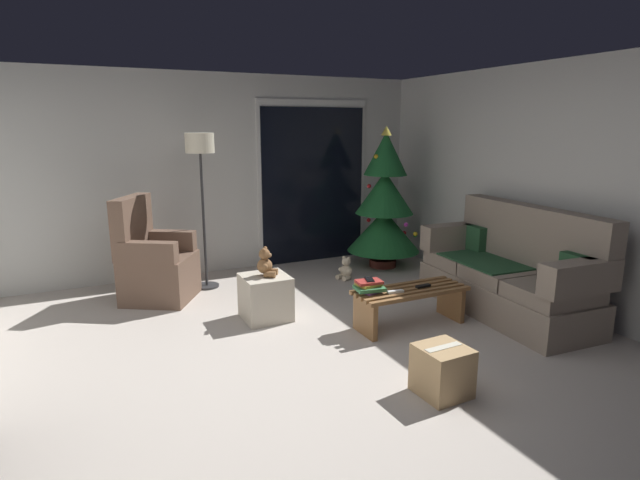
{
  "coord_description": "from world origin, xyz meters",
  "views": [
    {
      "loc": [
        -1.53,
        -3.34,
        1.87
      ],
      "look_at": [
        0.4,
        0.7,
        0.85
      ],
      "focal_mm": 28.45,
      "sensor_mm": 36.0,
      "label": 1
    }
  ],
  "objects_px": {
    "couch": "(510,274)",
    "ottoman": "(265,297)",
    "remote_black": "(423,286)",
    "armchair": "(154,264)",
    "christmas_tree": "(384,206)",
    "cell_phone": "(370,279)",
    "book_stack": "(369,286)",
    "teddy_bear_cream_by_tree": "(346,269)",
    "coffee_table": "(410,301)",
    "cardboard_box_taped_mid_floor": "(442,371)",
    "teddy_bear_chestnut": "(266,264)",
    "floor_lamp": "(200,158)",
    "remote_white": "(395,292)"
  },
  "relations": [
    {
      "from": "couch",
      "to": "ottoman",
      "type": "height_order",
      "value": "couch"
    },
    {
      "from": "couch",
      "to": "remote_black",
      "type": "height_order",
      "value": "couch"
    },
    {
      "from": "armchair",
      "to": "christmas_tree",
      "type": "bearing_deg",
      "value": 0.93
    },
    {
      "from": "remote_black",
      "to": "cell_phone",
      "type": "xyz_separation_m",
      "value": [
        -0.52,
        0.12,
        0.1
      ]
    },
    {
      "from": "book_stack",
      "to": "teddy_bear_cream_by_tree",
      "type": "bearing_deg",
      "value": 69.24
    },
    {
      "from": "coffee_table",
      "to": "armchair",
      "type": "height_order",
      "value": "armchair"
    },
    {
      "from": "cardboard_box_taped_mid_floor",
      "to": "cell_phone",
      "type": "bearing_deg",
      "value": 83.59
    },
    {
      "from": "book_stack",
      "to": "cell_phone",
      "type": "bearing_deg",
      "value": 61.14
    },
    {
      "from": "couch",
      "to": "teddy_bear_chestnut",
      "type": "height_order",
      "value": "couch"
    },
    {
      "from": "couch",
      "to": "armchair",
      "type": "distance_m",
      "value": 3.74
    },
    {
      "from": "couch",
      "to": "floor_lamp",
      "type": "bearing_deg",
      "value": 140.47
    },
    {
      "from": "remote_white",
      "to": "floor_lamp",
      "type": "distance_m",
      "value": 2.66
    },
    {
      "from": "remote_white",
      "to": "ottoman",
      "type": "relative_size",
      "value": 0.35
    },
    {
      "from": "ottoman",
      "to": "cardboard_box_taped_mid_floor",
      "type": "relative_size",
      "value": 1.22
    },
    {
      "from": "teddy_bear_chestnut",
      "to": "teddy_bear_cream_by_tree",
      "type": "relative_size",
      "value": 1.0
    },
    {
      "from": "cell_phone",
      "to": "couch",
      "type": "bearing_deg",
      "value": 11.29
    },
    {
      "from": "teddy_bear_cream_by_tree",
      "to": "cardboard_box_taped_mid_floor",
      "type": "bearing_deg",
      "value": -104.41
    },
    {
      "from": "teddy_bear_cream_by_tree",
      "to": "cardboard_box_taped_mid_floor",
      "type": "height_order",
      "value": "cardboard_box_taped_mid_floor"
    },
    {
      "from": "couch",
      "to": "ottoman",
      "type": "relative_size",
      "value": 4.51
    },
    {
      "from": "couch",
      "to": "teddy_bear_chestnut",
      "type": "bearing_deg",
      "value": 158.82
    },
    {
      "from": "couch",
      "to": "book_stack",
      "type": "relative_size",
      "value": 6.9
    },
    {
      "from": "remote_white",
      "to": "cell_phone",
      "type": "xyz_separation_m",
      "value": [
        -0.19,
        0.14,
        0.1
      ]
    },
    {
      "from": "couch",
      "to": "armchair",
      "type": "height_order",
      "value": "armchair"
    },
    {
      "from": "cell_phone",
      "to": "cardboard_box_taped_mid_floor",
      "type": "xyz_separation_m",
      "value": [
        -0.14,
        -1.24,
        -0.31
      ]
    },
    {
      "from": "cell_phone",
      "to": "teddy_bear_chestnut",
      "type": "distance_m",
      "value": 1.02
    },
    {
      "from": "remote_white",
      "to": "remote_black",
      "type": "bearing_deg",
      "value": 99.94
    },
    {
      "from": "remote_white",
      "to": "christmas_tree",
      "type": "relative_size",
      "value": 0.08
    },
    {
      "from": "floor_lamp",
      "to": "ottoman",
      "type": "bearing_deg",
      "value": -76.76
    },
    {
      "from": "floor_lamp",
      "to": "cell_phone",
      "type": "bearing_deg",
      "value": -60.75
    },
    {
      "from": "coffee_table",
      "to": "armchair",
      "type": "xyz_separation_m",
      "value": [
        -2.06,
        1.83,
        0.15
      ]
    },
    {
      "from": "ottoman",
      "to": "teddy_bear_chestnut",
      "type": "xyz_separation_m",
      "value": [
        0.01,
        -0.01,
        0.34
      ]
    },
    {
      "from": "couch",
      "to": "teddy_bear_cream_by_tree",
      "type": "height_order",
      "value": "couch"
    },
    {
      "from": "remote_black",
      "to": "cardboard_box_taped_mid_floor",
      "type": "relative_size",
      "value": 0.43
    },
    {
      "from": "couch",
      "to": "christmas_tree",
      "type": "bearing_deg",
      "value": 96.59
    },
    {
      "from": "remote_black",
      "to": "book_stack",
      "type": "height_order",
      "value": "book_stack"
    },
    {
      "from": "couch",
      "to": "book_stack",
      "type": "xyz_separation_m",
      "value": [
        -1.53,
        0.2,
        0.03
      ]
    },
    {
      "from": "coffee_table",
      "to": "teddy_bear_cream_by_tree",
      "type": "xyz_separation_m",
      "value": [
        0.17,
        1.59,
        -0.13
      ]
    },
    {
      "from": "couch",
      "to": "remote_black",
      "type": "relative_size",
      "value": 12.71
    },
    {
      "from": "remote_white",
      "to": "teddy_bear_chestnut",
      "type": "xyz_separation_m",
      "value": [
        -0.96,
        0.8,
        0.18
      ]
    },
    {
      "from": "remote_black",
      "to": "armchair",
      "type": "bearing_deg",
      "value": -134.07
    },
    {
      "from": "cell_phone",
      "to": "armchair",
      "type": "relative_size",
      "value": 0.13
    },
    {
      "from": "remote_black",
      "to": "cell_phone",
      "type": "height_order",
      "value": "cell_phone"
    },
    {
      "from": "coffee_table",
      "to": "teddy_bear_chestnut",
      "type": "relative_size",
      "value": 3.86
    },
    {
      "from": "couch",
      "to": "cardboard_box_taped_mid_floor",
      "type": "height_order",
      "value": "couch"
    },
    {
      "from": "armchair",
      "to": "cardboard_box_taped_mid_floor",
      "type": "bearing_deg",
      "value": -62.71
    },
    {
      "from": "book_stack",
      "to": "cardboard_box_taped_mid_floor",
      "type": "distance_m",
      "value": 1.25
    },
    {
      "from": "christmas_tree",
      "to": "coffee_table",
      "type": "bearing_deg",
      "value": -115.52
    },
    {
      "from": "floor_lamp",
      "to": "teddy_bear_cream_by_tree",
      "type": "distance_m",
      "value": 2.18
    },
    {
      "from": "coffee_table",
      "to": "remote_black",
      "type": "distance_m",
      "value": 0.19
    },
    {
      "from": "coffee_table",
      "to": "floor_lamp",
      "type": "relative_size",
      "value": 0.62
    }
  ]
}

